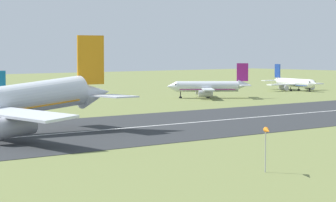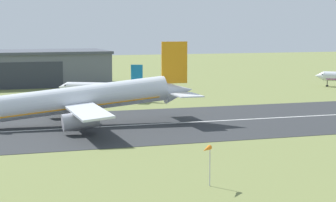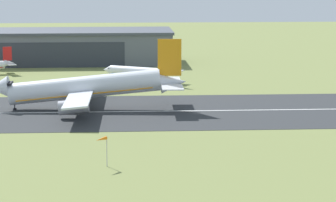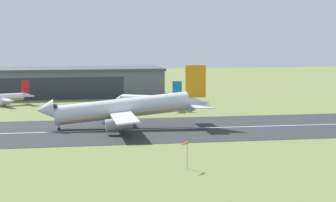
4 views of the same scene
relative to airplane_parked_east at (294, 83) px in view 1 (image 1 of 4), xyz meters
The scene contains 5 objects.
runway_strip 140.12m from the airplane_parked_east, 153.10° to the right, with size 457.45×44.48×0.06m, color #2B2D30.
runway_centreline 140.12m from the airplane_parked_east, 153.10° to the right, with size 411.71×0.70×0.01m, color silver.
airplane_parked_east is the anchor object (origin of this frame).
airplane_parked_far_east 52.06m from the airplane_parked_east, 168.56° to the right, with size 23.10×22.84×10.03m.
windsock_pole 183.82m from the airplane_parked_east, 141.48° to the right, with size 2.08×2.33×5.23m.
Camera 1 is at (-85.87, 12.72, 14.01)m, focal length 85.00 mm.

